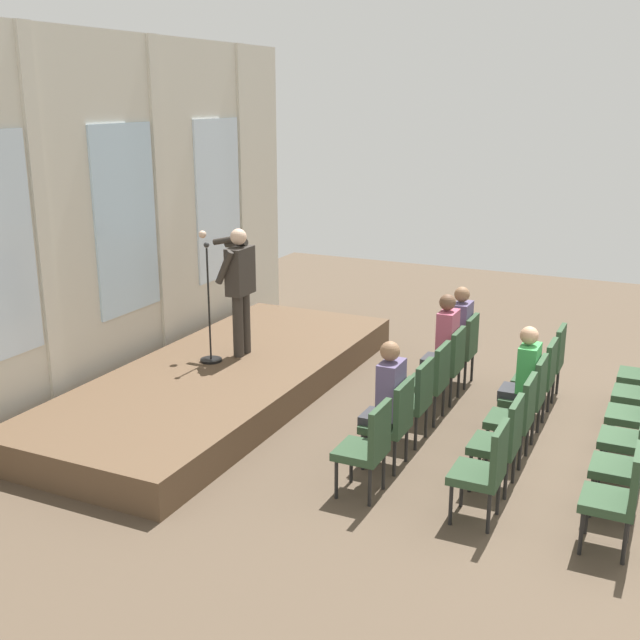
# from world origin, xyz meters

# --- Properties ---
(rear_partition) EXTENTS (8.23, 0.14, 4.45)m
(rear_partition) POSITION_xyz_m (0.04, 6.75, 2.22)
(rear_partition) COLOR beige
(rear_partition) RESTS_ON ground
(stage_platform) EXTENTS (5.86, 2.30, 0.39)m
(stage_platform) POSITION_xyz_m (0.00, 5.31, 0.19)
(stage_platform) COLOR brown
(stage_platform) RESTS_ON ground
(speaker) EXTENTS (0.50, 0.69, 1.68)m
(speaker) POSITION_xyz_m (0.52, 5.35, 1.36)
(speaker) COLOR #332D28
(speaker) RESTS_ON stage_platform
(mic_stand) EXTENTS (0.28, 0.28, 1.55)m
(mic_stand) POSITION_xyz_m (0.10, 5.55, 0.72)
(mic_stand) COLOR black
(mic_stand) RESTS_ON stage_platform
(chair_r0_c0) EXTENTS (0.46, 0.44, 0.94)m
(chair_r0_c0) POSITION_xyz_m (-1.67, 2.66, 0.53)
(chair_r0_c0) COLOR black
(chair_r0_c0) RESTS_ON ground
(chair_r0_c1) EXTENTS (0.46, 0.44, 0.94)m
(chair_r0_c1) POSITION_xyz_m (-1.00, 2.66, 0.53)
(chair_r0_c1) COLOR black
(chair_r0_c1) RESTS_ON ground
(audience_r0_c1) EXTENTS (0.36, 0.39, 1.35)m
(audience_r0_c1) POSITION_xyz_m (-1.00, 2.74, 0.75)
(audience_r0_c1) COLOR #2D2D33
(audience_r0_c1) RESTS_ON ground
(chair_r0_c2) EXTENTS (0.46, 0.44, 0.94)m
(chair_r0_c2) POSITION_xyz_m (-0.33, 2.66, 0.53)
(chair_r0_c2) COLOR black
(chair_r0_c2) RESTS_ON ground
(chair_r0_c3) EXTENTS (0.46, 0.44, 0.94)m
(chair_r0_c3) POSITION_xyz_m (0.33, 2.66, 0.53)
(chair_r0_c3) COLOR black
(chair_r0_c3) RESTS_ON ground
(chair_r0_c4) EXTENTS (0.46, 0.44, 0.94)m
(chair_r0_c4) POSITION_xyz_m (1.00, 2.66, 0.53)
(chair_r0_c4) COLOR black
(chair_r0_c4) RESTS_ON ground
(audience_r0_c4) EXTENTS (0.36, 0.39, 1.37)m
(audience_r0_c4) POSITION_xyz_m (1.00, 2.74, 0.76)
(audience_r0_c4) COLOR #2D2D33
(audience_r0_c4) RESTS_ON ground
(chair_r0_c5) EXTENTS (0.46, 0.44, 0.94)m
(chair_r0_c5) POSITION_xyz_m (1.67, 2.66, 0.53)
(chair_r0_c5) COLOR black
(chair_r0_c5) RESTS_ON ground
(audience_r0_c5) EXTENTS (0.36, 0.39, 1.32)m
(audience_r0_c5) POSITION_xyz_m (1.67, 2.74, 0.73)
(audience_r0_c5) COLOR #2D2D33
(audience_r0_c5) RESTS_ON ground
(chair_r1_c0) EXTENTS (0.46, 0.44, 0.94)m
(chair_r1_c0) POSITION_xyz_m (-1.67, 1.55, 0.53)
(chair_r1_c0) COLOR black
(chair_r1_c0) RESTS_ON ground
(chair_r1_c1) EXTENTS (0.46, 0.44, 0.94)m
(chair_r1_c1) POSITION_xyz_m (-1.00, 1.55, 0.53)
(chair_r1_c1) COLOR black
(chair_r1_c1) RESTS_ON ground
(chair_r1_c2) EXTENTS (0.46, 0.44, 0.94)m
(chair_r1_c2) POSITION_xyz_m (-0.33, 1.55, 0.53)
(chair_r1_c2) COLOR black
(chair_r1_c2) RESTS_ON ground
(chair_r1_c3) EXTENTS (0.46, 0.44, 0.94)m
(chair_r1_c3) POSITION_xyz_m (0.33, 1.55, 0.53)
(chair_r1_c3) COLOR black
(chair_r1_c3) RESTS_ON ground
(audience_r1_c3) EXTENTS (0.36, 0.39, 1.29)m
(audience_r1_c3) POSITION_xyz_m (0.33, 1.63, 0.72)
(audience_r1_c3) COLOR #2D2D33
(audience_r1_c3) RESTS_ON ground
(chair_r1_c4) EXTENTS (0.46, 0.44, 0.94)m
(chair_r1_c4) POSITION_xyz_m (1.00, 1.55, 0.53)
(chair_r1_c4) COLOR black
(chair_r1_c4) RESTS_ON ground
(chair_r1_c5) EXTENTS (0.46, 0.44, 0.94)m
(chair_r1_c5) POSITION_xyz_m (1.67, 1.55, 0.53)
(chair_r1_c5) COLOR black
(chair_r1_c5) RESTS_ON ground
(chair_r2_c0) EXTENTS (0.46, 0.44, 0.94)m
(chair_r2_c0) POSITION_xyz_m (-1.67, 0.44, 0.53)
(chair_r2_c0) COLOR black
(chair_r2_c0) RESTS_ON ground
(chair_r2_c1) EXTENTS (0.46, 0.44, 0.94)m
(chair_r2_c1) POSITION_xyz_m (-1.00, 0.44, 0.53)
(chair_r2_c1) COLOR black
(chair_r2_c1) RESTS_ON ground
(chair_r2_c2) EXTENTS (0.46, 0.44, 0.94)m
(chair_r2_c2) POSITION_xyz_m (-0.33, 0.44, 0.53)
(chair_r2_c2) COLOR black
(chair_r2_c2) RESTS_ON ground
(chair_r2_c3) EXTENTS (0.46, 0.44, 0.94)m
(chair_r2_c3) POSITION_xyz_m (0.33, 0.44, 0.53)
(chair_r2_c3) COLOR black
(chair_r2_c3) RESTS_ON ground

